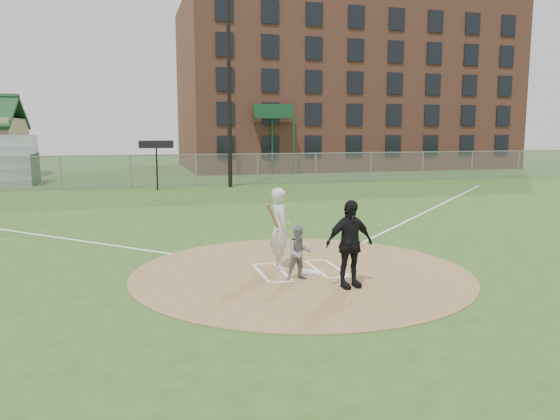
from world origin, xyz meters
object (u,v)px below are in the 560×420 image
object	(u,v)px
catcher	(299,253)
batter_at_plate	(280,228)
home_plate	(311,272)
umpire	(349,244)

from	to	relation	value
catcher	batter_at_plate	xyz separation A→B (m)	(-0.15, 1.17, 0.39)
home_plate	umpire	distance (m)	1.75
home_plate	batter_at_plate	world-z (taller)	batter_at_plate
home_plate	batter_at_plate	size ratio (longest dim) A/B	0.21
catcher	batter_at_plate	world-z (taller)	batter_at_plate
home_plate	catcher	bearing A→B (deg)	-132.73
umpire	batter_at_plate	world-z (taller)	batter_at_plate
home_plate	umpire	xyz separation A→B (m)	(0.42, -1.39, 0.98)
catcher	umpire	xyz separation A→B (m)	(0.89, -0.88, 0.34)
home_plate	catcher	world-z (taller)	catcher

